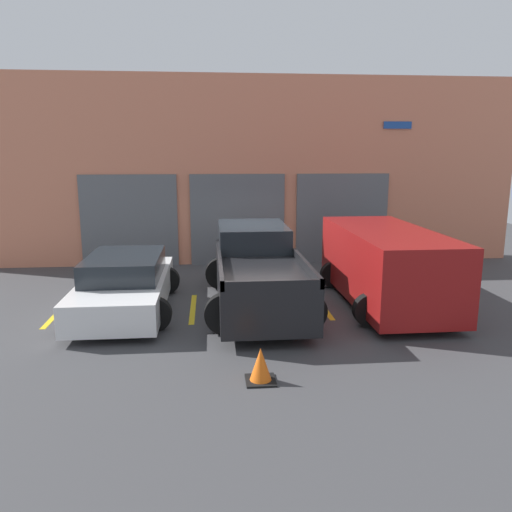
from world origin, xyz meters
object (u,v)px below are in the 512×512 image
(pickup_truck, at_px, (257,270))
(sedan_side, at_px, (386,264))
(sedan_white, at_px, (125,285))
(traffic_cone, at_px, (261,366))

(pickup_truck, bearing_deg, sedan_side, -5.19)
(sedan_white, relative_size, traffic_cone, 7.90)
(pickup_truck, distance_m, traffic_cone, 4.16)
(traffic_cone, bearing_deg, pickup_truck, 85.41)
(sedan_side, relative_size, traffic_cone, 8.89)
(sedan_white, xyz_separation_m, sedan_side, (5.99, -0.02, 0.35))
(pickup_truck, bearing_deg, traffic_cone, -94.59)
(pickup_truck, relative_size, sedan_side, 1.10)
(traffic_cone, bearing_deg, sedan_white, 124.66)
(sedan_white, bearing_deg, sedan_side, -0.23)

